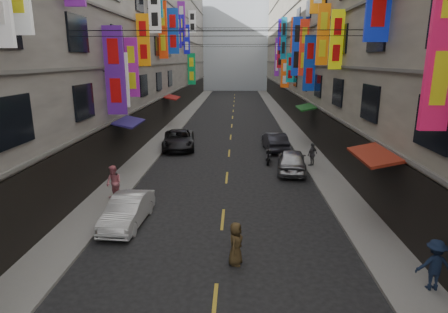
# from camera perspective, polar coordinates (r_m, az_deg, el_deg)

# --- Properties ---
(sidewalk_left) EXTENTS (2.00, 90.00, 0.12)m
(sidewalk_left) POSITION_cam_1_polar(r_m,az_deg,el_deg) (40.34, -7.39, 4.80)
(sidewalk_left) COLOR slate
(sidewalk_left) RESTS_ON ground
(sidewalk_right) EXTENTS (2.00, 90.00, 0.12)m
(sidewalk_right) POSITION_cam_1_polar(r_m,az_deg,el_deg) (40.16, 9.81, 4.66)
(sidewalk_right) COLOR slate
(sidewalk_right) RESTS_ON ground
(building_row_left) EXTENTS (10.14, 90.00, 19.00)m
(building_row_left) POSITION_cam_1_polar(r_m,az_deg,el_deg) (41.28, -16.48, 17.70)
(building_row_left) COLOR gray
(building_row_left) RESTS_ON ground
(building_row_right) EXTENTS (10.14, 90.00, 19.00)m
(building_row_right) POSITION_cam_1_polar(r_m,az_deg,el_deg) (40.92, 19.15, 17.54)
(building_row_right) COLOR #A8A08C
(building_row_right) RESTS_ON ground
(haze_block) EXTENTS (18.00, 8.00, 22.00)m
(haze_block) POSITION_cam_1_polar(r_m,az_deg,el_deg) (89.32, 1.78, 17.23)
(haze_block) COLOR silver
(haze_block) RESTS_ON ground
(shop_signage) EXTENTS (14.00, 55.00, 12.09)m
(shop_signage) POSITION_cam_1_polar(r_m,az_deg,el_deg) (32.15, 0.85, 18.64)
(shop_signage) COLOR #0F3FB6
(shop_signage) RESTS_ON ground
(street_awnings) EXTENTS (13.99, 35.20, 0.41)m
(street_awnings) POSITION_cam_1_polar(r_m,az_deg,el_deg) (23.60, -2.49, 5.25)
(street_awnings) COLOR #134923
(street_awnings) RESTS_ON ground
(overhead_cables) EXTENTS (14.00, 38.04, 1.24)m
(overhead_cables) POSITION_cam_1_polar(r_m,az_deg,el_deg) (27.30, 0.85, 18.73)
(overhead_cables) COLOR black
(overhead_cables) RESTS_ON ground
(lane_markings) EXTENTS (0.12, 80.20, 0.01)m
(lane_markings) POSITION_cam_1_polar(r_m,az_deg,el_deg) (36.86, 1.11, 3.91)
(lane_markings) COLOR gold
(lane_markings) RESTS_ON ground
(scooter_far_right) EXTENTS (0.56, 1.80, 1.14)m
(scooter_far_right) POSITION_cam_1_polar(r_m,az_deg,el_deg) (25.48, 6.81, -0.02)
(scooter_far_right) COLOR black
(scooter_far_right) RESTS_ON ground
(car_left_mid) EXTENTS (1.54, 3.90, 1.26)m
(car_left_mid) POSITION_cam_1_polar(r_m,az_deg,el_deg) (16.46, -14.48, -7.97)
(car_left_mid) COLOR silver
(car_left_mid) RESTS_ON ground
(car_left_far) EXTENTS (3.01, 5.45, 1.44)m
(car_left_far) POSITION_cam_1_polar(r_m,az_deg,el_deg) (29.60, -6.92, 2.58)
(car_left_far) COLOR black
(car_left_far) RESTS_ON ground
(car_right_mid) EXTENTS (2.22, 4.47, 1.46)m
(car_right_mid) POSITION_cam_1_polar(r_m,az_deg,el_deg) (23.61, 10.28, -0.60)
(car_right_mid) COLOR #A2A2A6
(car_right_mid) RESTS_ON ground
(car_right_far) EXTENTS (1.84, 4.36, 1.40)m
(car_right_far) POSITION_cam_1_polar(r_m,az_deg,el_deg) (29.11, 7.75, 2.31)
(car_right_far) COLOR #27272F
(car_right_far) RESTS_ON ground
(pedestrian_lfar) EXTENTS (1.01, 0.94, 1.71)m
(pedestrian_lfar) POSITION_cam_1_polar(r_m,az_deg,el_deg) (19.06, -16.43, -3.87)
(pedestrian_lfar) COLOR #CF6D7A
(pedestrian_lfar) RESTS_ON sidewalk_left
(pedestrian_rnear) EXTENTS (1.03, 0.53, 1.59)m
(pedestrian_rnear) POSITION_cam_1_polar(r_m,az_deg,el_deg) (13.11, 29.41, -14.17)
(pedestrian_rnear) COLOR #131E35
(pedestrian_rnear) RESTS_ON sidewalk_right
(pedestrian_rfar) EXTENTS (1.00, 0.97, 1.52)m
(pedestrian_rfar) POSITION_cam_1_polar(r_m,az_deg,el_deg) (24.80, 13.31, 0.32)
(pedestrian_rfar) COLOR #515153
(pedestrian_rfar) RESTS_ON sidewalk_right
(pedestrian_crossing) EXTENTS (0.67, 0.84, 1.52)m
(pedestrian_crossing) POSITION_cam_1_polar(r_m,az_deg,el_deg) (13.01, 1.80, -13.13)
(pedestrian_crossing) COLOR #4B391E
(pedestrian_crossing) RESTS_ON ground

